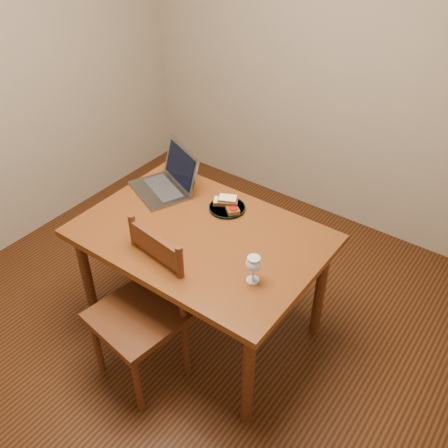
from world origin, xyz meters
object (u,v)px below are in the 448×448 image
Objects in this scene: milk_glass at (253,269)px; table at (201,245)px; laptop at (169,179)px; plate at (227,208)px; chair at (140,307)px.

table is at bearing 161.92° from milk_glass.
plate is at bearing 26.86° from laptop.
milk_glass is (0.43, -0.14, 0.16)m from table.
chair is 0.65m from milk_glass.
plate is 0.47× the size of laptop.
laptop is at bearing 151.47° from table.
plate reaches higher than table.
chair reaches higher than milk_glass.
chair reaches higher than table.
milk_glass reaches higher than table.
laptop is (-0.41, -0.03, 0.06)m from plate.
chair is 0.81m from laptop.
milk_glass is at bearing -18.08° from table.
milk_glass is (0.49, 0.30, 0.31)m from chair.
chair is (-0.06, -0.44, -0.15)m from table.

